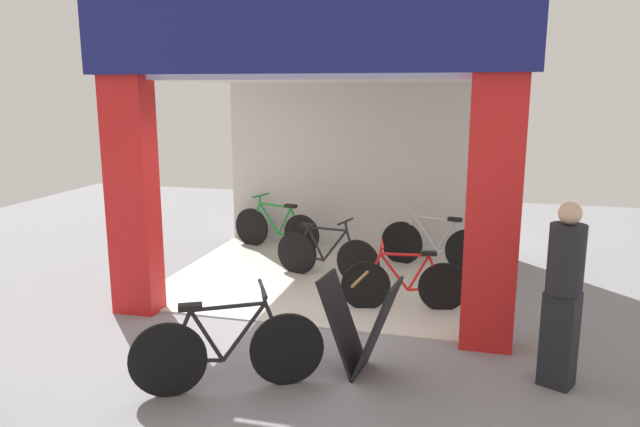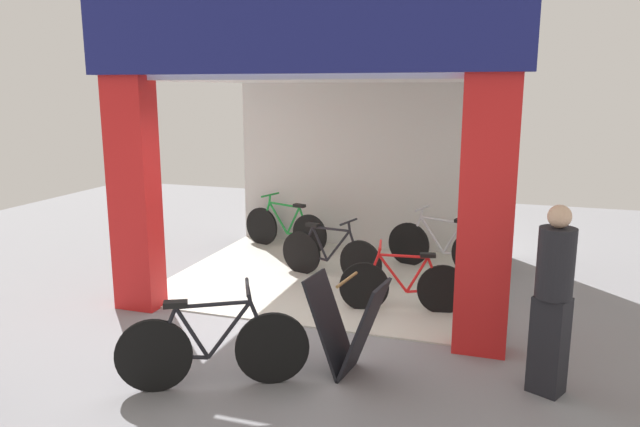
% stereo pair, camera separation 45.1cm
% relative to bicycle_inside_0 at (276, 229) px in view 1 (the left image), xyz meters
% --- Properties ---
extents(ground_plane, '(17.37, 17.37, 0.00)m').
position_rel_bicycle_inside_0_xyz_m(ground_plane, '(1.34, -3.12, -0.37)').
color(ground_plane, gray).
rests_on(ground_plane, ground).
extents(shop_facade, '(4.88, 4.04, 3.75)m').
position_rel_bicycle_inside_0_xyz_m(shop_facade, '(1.34, -1.42, 1.58)').
color(shop_facade, beige).
rests_on(shop_facade, ground).
extents(bicycle_inside_0, '(1.64, 0.57, 0.93)m').
position_rel_bicycle_inside_0_xyz_m(bicycle_inside_0, '(0.00, 0.00, 0.00)').
color(bicycle_inside_0, black).
rests_on(bicycle_inside_0, ground).
extents(bicycle_inside_1, '(1.60, 0.52, 0.90)m').
position_rel_bicycle_inside_0_xyz_m(bicycle_inside_1, '(1.21, -1.33, -0.01)').
color(bicycle_inside_1, black).
rests_on(bicycle_inside_1, ground).
extents(bicycle_inside_2, '(1.67, 0.56, 0.94)m').
position_rel_bicycle_inside_0_xyz_m(bicycle_inside_2, '(2.67, -0.42, 0.00)').
color(bicycle_inside_2, black).
rests_on(bicycle_inside_2, ground).
extents(bicycle_inside_3, '(1.54, 0.45, 0.86)m').
position_rel_bicycle_inside_0_xyz_m(bicycle_inside_3, '(2.45, -2.28, -0.03)').
color(bicycle_inside_3, black).
rests_on(bicycle_inside_3, ground).
extents(bicycle_parked_0, '(1.59, 0.83, 0.97)m').
position_rel_bicycle_inside_0_xyz_m(bicycle_parked_0, '(1.14, -4.70, 0.01)').
color(bicycle_parked_0, black).
rests_on(bicycle_parked_0, ground).
extents(sandwich_board_sign, '(0.78, 0.55, 0.97)m').
position_rel_bicycle_inside_0_xyz_m(sandwich_board_sign, '(2.23, -4.06, 0.11)').
color(sandwich_board_sign, black).
rests_on(sandwich_board_sign, ground).
extents(pedestrian_0, '(0.43, 0.43, 1.73)m').
position_rel_bicycle_inside_0_xyz_m(pedestrian_0, '(4.05, -3.84, 0.52)').
color(pedestrian_0, black).
rests_on(pedestrian_0, ground).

